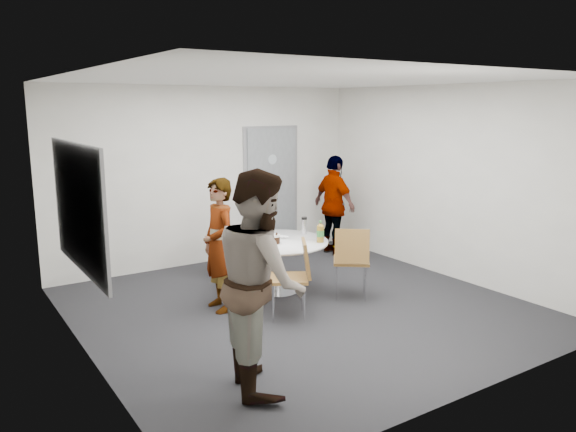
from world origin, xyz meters
TOP-DOWN VIEW (x-y plane):
  - floor at (0.00, 0.00)m, footprint 5.00×5.00m
  - ceiling at (0.00, 0.00)m, footprint 5.00×5.00m
  - wall_back at (0.00, 2.50)m, footprint 5.00×0.00m
  - wall_left at (-2.50, 0.00)m, footprint 0.00×5.00m
  - wall_right at (2.50, 0.00)m, footprint 0.00×5.00m
  - wall_front at (0.00, -2.50)m, footprint 5.00×0.00m
  - door at (1.10, 2.48)m, footprint 1.02×0.17m
  - whiteboard at (-2.46, 0.20)m, footprint 0.04×1.90m
  - table at (0.09, 0.66)m, footprint 1.33×1.33m
  - chair_near_left at (-0.22, -0.21)m, footprint 0.62×0.60m
  - chair_near_right at (0.70, -0.08)m, footprint 0.64×0.65m
  - chair_far at (-0.17, 1.74)m, footprint 0.56×0.57m
  - person_main at (-0.84, 0.50)m, footprint 0.41×0.60m
  - person_left at (-1.37, -1.36)m, footprint 0.96×1.10m
  - person_right at (1.89, 1.80)m, footprint 0.41×0.95m

SIDE VIEW (x-z plane):
  - floor at x=0.00m, z-range 0.00..0.00m
  - chair_far at x=-0.17m, z-range 0.09..0.92m
  - chair_near_left at x=-0.22m, z-range 0.10..1.01m
  - chair_near_right at x=0.70m, z-range 0.10..1.03m
  - table at x=0.09m, z-range 0.11..1.08m
  - person_main at x=-0.84m, z-range 0.00..1.59m
  - person_right at x=1.89m, z-range 0.00..1.62m
  - person_left at x=-1.37m, z-range 0.00..1.90m
  - door at x=1.10m, z-range -0.03..2.09m
  - wall_back at x=0.00m, z-range -1.15..3.85m
  - wall_left at x=-2.50m, z-range -1.15..3.85m
  - wall_right at x=2.50m, z-range -1.15..3.85m
  - wall_front at x=0.00m, z-range -1.15..3.85m
  - whiteboard at x=-2.46m, z-range 0.82..2.08m
  - ceiling at x=0.00m, z-range 2.70..2.70m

